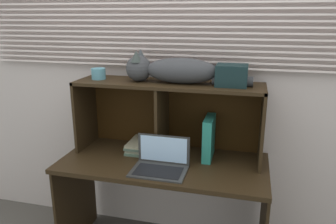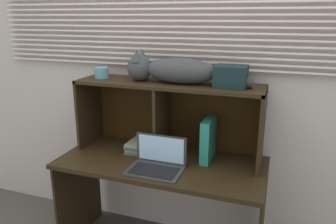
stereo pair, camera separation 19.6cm
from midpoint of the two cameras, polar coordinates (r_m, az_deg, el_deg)
name	(u,v)px [view 2 (the right image)]	position (r m, az deg, el deg)	size (l,w,h in m)	color
back_panel_with_blinds	(178,76)	(2.40, 4.10, 6.25)	(4.40, 0.08, 2.50)	beige
desk	(161,180)	(2.30, 1.33, -11.86)	(1.38, 0.63, 0.74)	black
hutch_shelf_unit	(169,105)	(2.27, 2.64, 1.24)	(1.28, 0.34, 0.51)	black
cat	(171,70)	(2.18, 3.20, 7.29)	(0.84, 0.18, 0.21)	#36373A
laptop	(157,163)	(2.10, 0.73, -8.93)	(0.34, 0.24, 0.20)	#2F2F2F
binder_upright	(208,139)	(2.24, 9.52, -4.71)	(0.06, 0.24, 0.29)	#257D6E
book_stack	(142,145)	(2.40, -2.25, -5.73)	(0.17, 0.26, 0.07)	#4B6251
small_basket	(102,73)	(2.38, -9.16, 6.75)	(0.10, 0.10, 0.08)	teal
storage_box	(231,76)	(2.10, 13.56, 6.03)	(0.20, 0.17, 0.13)	black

